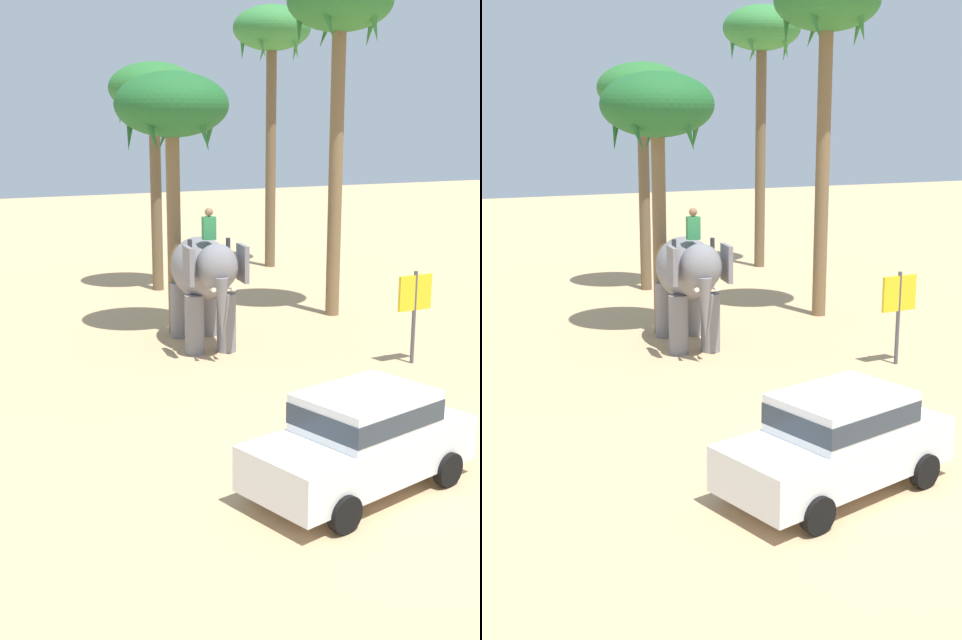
# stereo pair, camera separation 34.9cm
# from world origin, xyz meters

# --- Properties ---
(ground_plane) EXTENTS (120.00, 120.00, 0.00)m
(ground_plane) POSITION_xyz_m (0.00, 0.00, 0.00)
(ground_plane) COLOR tan
(car_sedan_foreground) EXTENTS (4.36, 2.51, 1.70)m
(car_sedan_foreground) POSITION_xyz_m (-0.51, -0.30, 0.93)
(car_sedan_foreground) COLOR white
(car_sedan_foreground) RESTS_ON ground
(elephant_with_mahout) EXTENTS (2.23, 4.00, 3.88)m
(elephant_with_mahout) POSITION_xyz_m (1.13, 9.21, 1.99)
(elephant_with_mahout) COLOR slate
(elephant_with_mahout) RESTS_ON ground
(palm_tree_behind_elephant) EXTENTS (3.20, 3.20, 10.76)m
(palm_tree_behind_elephant) POSITION_xyz_m (9.39, 19.85, 9.40)
(palm_tree_behind_elephant) COLOR brown
(palm_tree_behind_elephant) RESTS_ON ground
(palm_tree_near_hut) EXTENTS (3.20, 3.20, 8.16)m
(palm_tree_near_hut) POSITION_xyz_m (3.08, 17.28, 7.03)
(palm_tree_near_hut) COLOR brown
(palm_tree_near_hut) RESTS_ON ground
(palm_tree_left_of_road) EXTENTS (3.20, 3.20, 7.43)m
(palm_tree_left_of_road) POSITION_xyz_m (1.03, 10.96, 6.34)
(palm_tree_left_of_road) COLOR brown
(palm_tree_left_of_road) RESTS_ON ground
(palm_tree_far_back) EXTENTS (3.20, 3.20, 10.49)m
(palm_tree_far_back) POSITION_xyz_m (6.46, 10.78, 9.16)
(palm_tree_far_back) COLOR brown
(palm_tree_far_back) RESTS_ON ground
(signboard_yellow) EXTENTS (1.00, 0.10, 2.40)m
(signboard_yellow) POSITION_xyz_m (5.14, 5.21, 1.69)
(signboard_yellow) COLOR #4C4C51
(signboard_yellow) RESTS_ON ground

